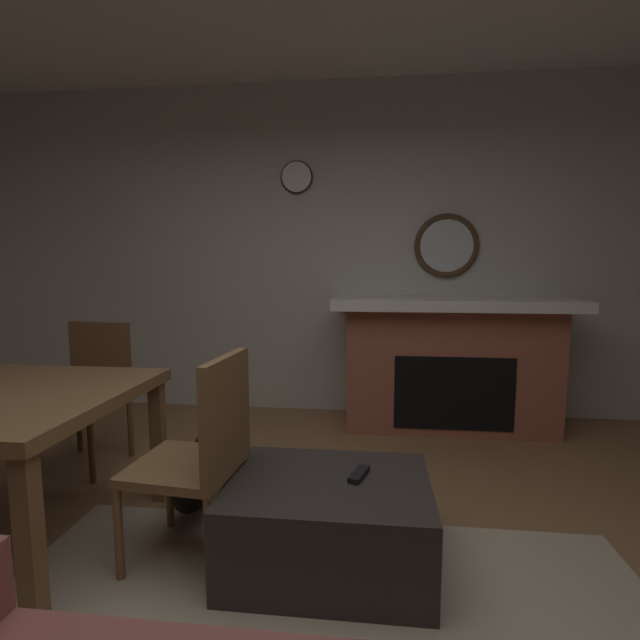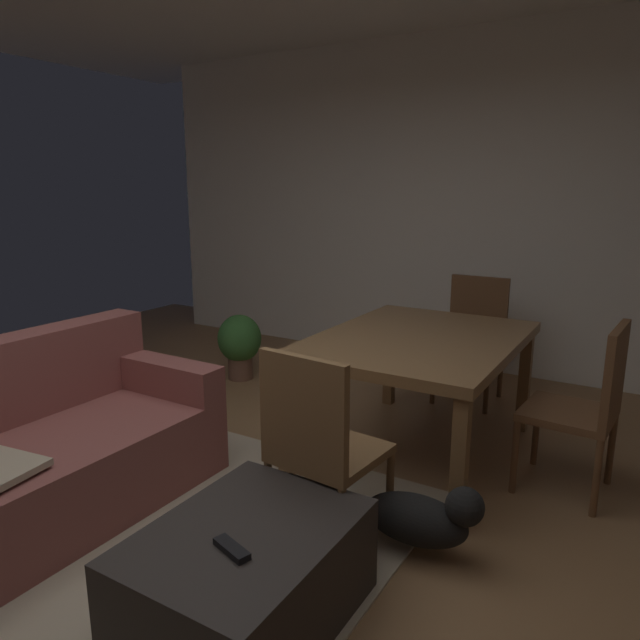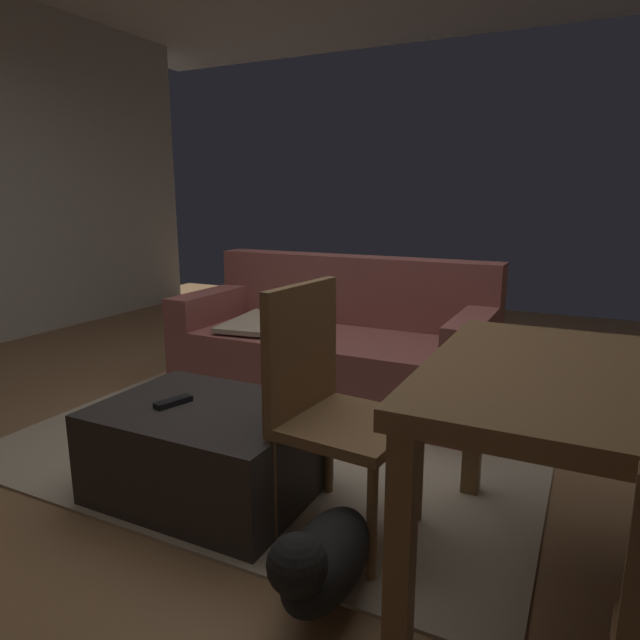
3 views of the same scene
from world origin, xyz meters
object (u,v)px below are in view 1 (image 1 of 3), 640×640
dining_chair_south (91,385)px  wall_clock (297,177)px  round_wall_mirror (447,246)px  ottoman_coffee_table (328,523)px  dining_chair_west (204,448)px  small_dog (200,476)px  fireplace (448,362)px  tv_remote (359,474)px

dining_chair_south → wall_clock: size_ratio=3.32×
round_wall_mirror → dining_chair_south: size_ratio=0.58×
ottoman_coffee_table → wall_clock: bearing=-77.5°
ottoman_coffee_table → dining_chair_west: 0.63m
dining_chair_south → dining_chair_west: 1.47m
ottoman_coffee_table → small_dog: size_ratio=1.60×
round_wall_mirror → dining_chair_west: bearing=58.6°
fireplace → small_dog: (1.53, 1.49, -0.35)m
ottoman_coffee_table → small_dog: bearing=-28.8°
dining_chair_west → small_dog: (0.19, -0.42, -0.34)m
small_dog → dining_chair_west: bearing=114.4°
ottoman_coffee_table → dining_chair_south: size_ratio=0.93×
ottoman_coffee_table → tv_remote: 0.25m
ottoman_coffee_table → wall_clock: size_ratio=3.09×
wall_clock → dining_chair_south: bearing=46.4°
dining_chair_south → small_dog: bearing=150.8°
fireplace → round_wall_mirror: bearing=-90.0°
round_wall_mirror → ottoman_coffee_table: (0.80, 2.18, -1.28)m
round_wall_mirror → tv_remote: bearing=72.5°
dining_chair_south → dining_chair_west: size_ratio=1.00×
dining_chair_south → wall_clock: bearing=-133.6°
ottoman_coffee_table → wall_clock: (0.48, -2.18, 1.87)m
dining_chair_south → small_dog: size_ratio=1.73×
round_wall_mirror → ottoman_coffee_table: size_ratio=0.63×
fireplace → dining_chair_south: 2.65m
dining_chair_west → wall_clock: bearing=-91.5°
dining_chair_south → wall_clock: (-1.19, -1.25, 1.55)m
fireplace → round_wall_mirror: round_wall_mirror is taller
tv_remote → dining_chair_west: 0.68m
fireplace → tv_remote: (0.67, 1.85, -0.13)m
round_wall_mirror → ottoman_coffee_table: 2.65m
tv_remote → small_dog: size_ratio=0.30×
dining_chair_west → wall_clock: size_ratio=3.32×
fireplace → ottoman_coffee_table: bearing=67.0°
dining_chair_south → small_dog: dining_chair_south is taller
ottoman_coffee_table → wall_clock: wall_clock is taller
ottoman_coffee_table → small_dog: (0.73, -0.40, -0.02)m
dining_chair_south → round_wall_mirror: bearing=-153.2°
ottoman_coffee_table → tv_remote: tv_remote is taller
dining_chair_south → tv_remote: bearing=153.9°
round_wall_mirror → small_dog: round_wall_mirror is taller
fireplace → wall_clock: size_ratio=6.63×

